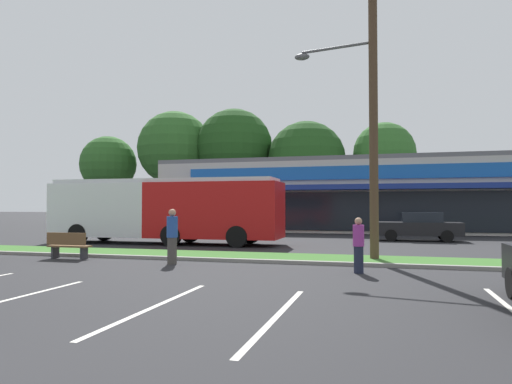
% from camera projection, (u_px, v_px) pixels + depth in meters
% --- Properties ---
extents(grass_median, '(56.00, 2.20, 0.12)m').
position_uv_depth(grass_median, '(224.00, 256.00, 17.18)').
color(grass_median, '#386B28').
rests_on(grass_median, ground_plane).
extents(curb_lip, '(56.00, 0.24, 0.12)m').
position_uv_depth(curb_lip, '(212.00, 260.00, 16.00)').
color(curb_lip, gray).
rests_on(curb_lip, ground_plane).
extents(parking_stripe_1, '(0.12, 4.80, 0.01)m').
position_uv_depth(parking_stripe_1, '(6.00, 300.00, 9.38)').
color(parking_stripe_1, silver).
rests_on(parking_stripe_1, ground_plane).
extents(parking_stripe_2, '(0.12, 4.80, 0.01)m').
position_uv_depth(parking_stripe_2, '(155.00, 307.00, 8.79)').
color(parking_stripe_2, silver).
rests_on(parking_stripe_2, ground_plane).
extents(parking_stripe_3, '(0.12, 4.80, 0.01)m').
position_uv_depth(parking_stripe_3, '(277.00, 316.00, 8.04)').
color(parking_stripe_3, silver).
rests_on(parking_stripe_3, ground_plane).
extents(storefront_building, '(27.74, 14.54, 5.42)m').
position_uv_depth(storefront_building, '(348.00, 196.00, 38.28)').
color(storefront_building, '#BCB7AD').
rests_on(storefront_building, ground_plane).
extents(tree_far_left, '(6.10, 6.10, 9.57)m').
position_uv_depth(tree_far_left, '(108.00, 164.00, 51.10)').
color(tree_far_left, '#473323').
rests_on(tree_far_left, ground_plane).
extents(tree_left, '(7.98, 7.98, 12.13)m').
position_uv_depth(tree_left, '(175.00, 148.00, 50.28)').
color(tree_left, '#473323').
rests_on(tree_left, ground_plane).
extents(tree_mid_left, '(8.07, 8.07, 12.16)m').
position_uv_depth(tree_mid_left, '(234.00, 147.00, 49.17)').
color(tree_mid_left, '#473323').
rests_on(tree_mid_left, ground_plane).
extents(tree_mid, '(7.97, 7.97, 10.56)m').
position_uv_depth(tree_mid, '(306.00, 160.00, 47.47)').
color(tree_mid, '#473323').
rests_on(tree_mid, ground_plane).
extents(tree_mid_right, '(6.14, 6.14, 10.23)m').
position_uv_depth(tree_mid_right, '(384.00, 153.00, 46.30)').
color(tree_mid_right, '#473323').
rests_on(tree_mid_right, ground_plane).
extents(utility_pole, '(3.13, 2.38, 10.51)m').
position_uv_depth(utility_pole, '(369.00, 99.00, 16.04)').
color(utility_pole, '#4C3826').
rests_on(utility_pole, ground_plane).
extents(city_bus, '(12.00, 2.85, 3.25)m').
position_uv_depth(city_bus, '(165.00, 209.00, 23.47)').
color(city_bus, '#B71414').
rests_on(city_bus, ground_plane).
extents(bus_stop_bench, '(1.60, 0.45, 0.95)m').
position_uv_depth(bus_stop_bench, '(68.00, 245.00, 16.74)').
color(bus_stop_bench, brown).
rests_on(bus_stop_bench, ground_plane).
extents(car_2, '(4.53, 1.91, 1.55)m').
position_uv_depth(car_2, '(418.00, 226.00, 25.37)').
color(car_2, black).
rests_on(car_2, ground_plane).
extents(car_4, '(4.42, 1.92, 1.47)m').
position_uv_depth(car_4, '(174.00, 224.00, 29.81)').
color(car_4, navy).
rests_on(car_4, ground_plane).
extents(pedestrian_near_bench, '(0.32, 0.32, 1.58)m').
position_uv_depth(pedestrian_near_bench, '(359.00, 245.00, 13.20)').
color(pedestrian_near_bench, '#1E2338').
rests_on(pedestrian_near_bench, ground_plane).
extents(pedestrian_by_pole, '(0.36, 0.36, 1.81)m').
position_uv_depth(pedestrian_by_pole, '(172.00, 236.00, 15.25)').
color(pedestrian_by_pole, '#47423D').
rests_on(pedestrian_by_pole, ground_plane).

